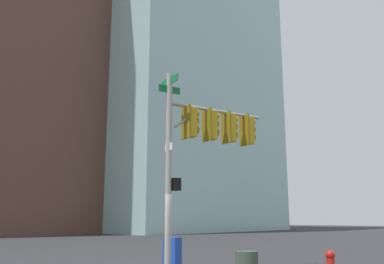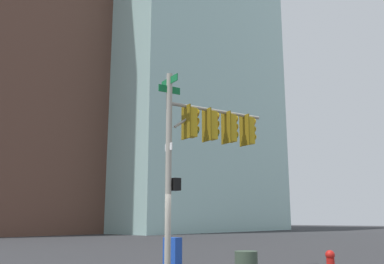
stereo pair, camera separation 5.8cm
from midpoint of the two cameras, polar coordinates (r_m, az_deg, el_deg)
The scene contains 5 objects.
signal_pole_assembly at distance 14.54m, azimuth 1.86°, elevation -0.70°, with size 4.16×1.69×6.53m.
newspaper_box at distance 16.07m, azimuth -2.81°, elevation -16.00°, with size 0.44×0.56×1.05m, color #193FA5.
building_brick_nearside at distance 62.40m, azimuth -20.63°, elevation 12.74°, with size 26.81×21.29×53.54m, color brown.
building_glass_tower at distance 73.93m, azimuth -5.78°, elevation 11.62°, with size 31.25×33.40×61.87m, color #9EC6C1.
building_brick_farside at distance 67.17m, azimuth -22.36°, elevation 4.75°, with size 17.84×14.05×39.49m, color brown.
Camera 1 is at (-9.39, -9.76, 1.73)m, focal length 39.20 mm.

